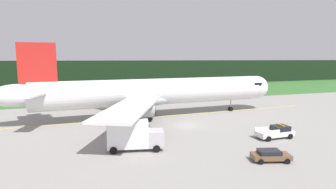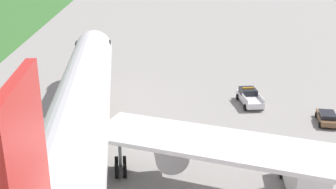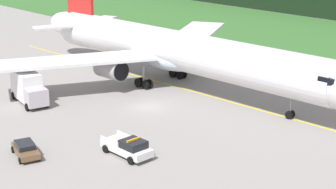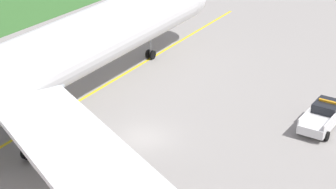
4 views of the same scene
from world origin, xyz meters
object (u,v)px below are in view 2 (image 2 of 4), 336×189
(airliner, at_px, (81,112))
(ops_pickup_truck, at_px, (249,97))
(staff_car, at_px, (327,117))
(catering_truck, at_px, (304,175))

(airliner, height_order, ops_pickup_truck, airliner)
(airliner, bearing_deg, staff_car, -75.86)
(ops_pickup_truck, bearing_deg, catering_truck, 175.98)
(airliner, distance_m, catering_truck, 19.26)
(ops_pickup_truck, bearing_deg, airliner, 124.74)
(airliner, relative_size, staff_car, 12.07)
(airliner, bearing_deg, ops_pickup_truck, -55.26)
(catering_truck, distance_m, staff_car, 16.24)
(ops_pickup_truck, height_order, catering_truck, catering_truck)
(airliner, height_order, catering_truck, airliner)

